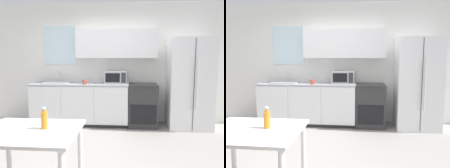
# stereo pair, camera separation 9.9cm
# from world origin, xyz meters

# --- Properties ---
(ground_plane) EXTENTS (12.00, 12.00, 0.00)m
(ground_plane) POSITION_xyz_m (0.00, 0.00, 0.00)
(ground_plane) COLOR gray
(wall_back) EXTENTS (12.00, 0.38, 2.70)m
(wall_back) POSITION_xyz_m (0.05, 1.93, 1.42)
(wall_back) COLOR silver
(wall_back) RESTS_ON ground_plane
(kitchen_counter) EXTENTS (2.14, 0.63, 0.92)m
(kitchen_counter) POSITION_xyz_m (-0.42, 1.62, 0.46)
(kitchen_counter) COLOR #333333
(kitchen_counter) RESTS_ON ground_plane
(oven_range) EXTENTS (0.61, 0.63, 0.92)m
(oven_range) POSITION_xyz_m (0.95, 1.62, 0.46)
(oven_range) COLOR #2D2D2D
(oven_range) RESTS_ON ground_plane
(refrigerator) EXTENTS (0.87, 0.72, 1.89)m
(refrigerator) POSITION_xyz_m (1.92, 1.59, 0.94)
(refrigerator) COLOR white
(refrigerator) RESTS_ON ground_plane
(kitchen_sink) EXTENTS (0.59, 0.43, 0.26)m
(kitchen_sink) POSITION_xyz_m (-0.93, 1.63, 0.93)
(kitchen_sink) COLOR #B7BABC
(kitchen_sink) RESTS_ON kitchen_counter
(microwave) EXTENTS (0.48, 0.35, 0.27)m
(microwave) POSITION_xyz_m (0.36, 1.72, 1.05)
(microwave) COLOR #B7BABC
(microwave) RESTS_ON kitchen_counter
(coffee_mug) EXTENTS (0.11, 0.08, 0.10)m
(coffee_mug) POSITION_xyz_m (-0.28, 1.47, 0.97)
(coffee_mug) COLOR #BF4C3F
(coffee_mug) RESTS_ON kitchen_counter
(dining_table) EXTENTS (0.97, 0.80, 0.78)m
(dining_table) POSITION_xyz_m (-0.32, -1.06, 0.65)
(dining_table) COLOR white
(dining_table) RESTS_ON ground_plane
(drink_bottle) EXTENTS (0.07, 0.07, 0.22)m
(drink_bottle) POSITION_xyz_m (-0.19, -1.01, 0.87)
(drink_bottle) COLOR orange
(drink_bottle) RESTS_ON dining_table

